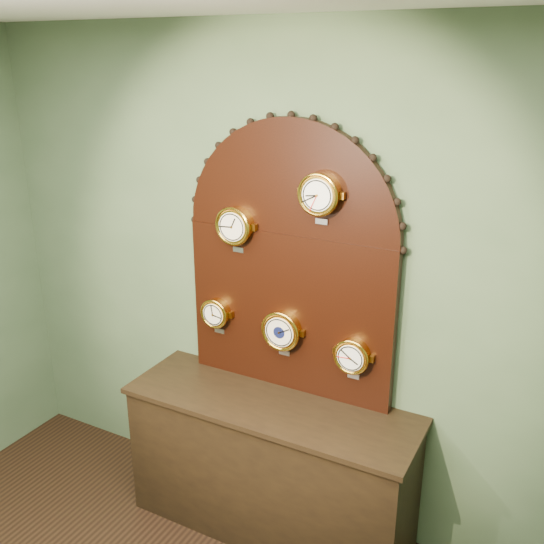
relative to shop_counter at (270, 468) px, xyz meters
The scene contains 8 objects.
wall_back 1.04m from the shop_counter, 90.00° to the left, with size 4.00×4.00×0.00m, color #475E40.
shop_counter is the anchor object (origin of this frame).
display_board 1.25m from the shop_counter, 90.00° to the left, with size 1.26×0.06×1.53m.
roman_clock 1.39m from the shop_counter, 152.70° to the left, with size 0.21×0.08×0.27m.
arabic_clock 1.59m from the shop_counter, 38.68° to the left, with size 0.22×0.08×0.27m.
hygrometer 0.94m from the shop_counter, 160.53° to the left, with size 0.18×0.08×0.23m.
barometer 0.81m from the shop_counter, 94.01° to the left, with size 0.23×0.08×0.28m.
tide_clock 0.86m from the shop_counter, 21.05° to the left, with size 0.19×0.08×0.25m.
Camera 1 is at (1.37, -0.31, 2.62)m, focal length 40.37 mm.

